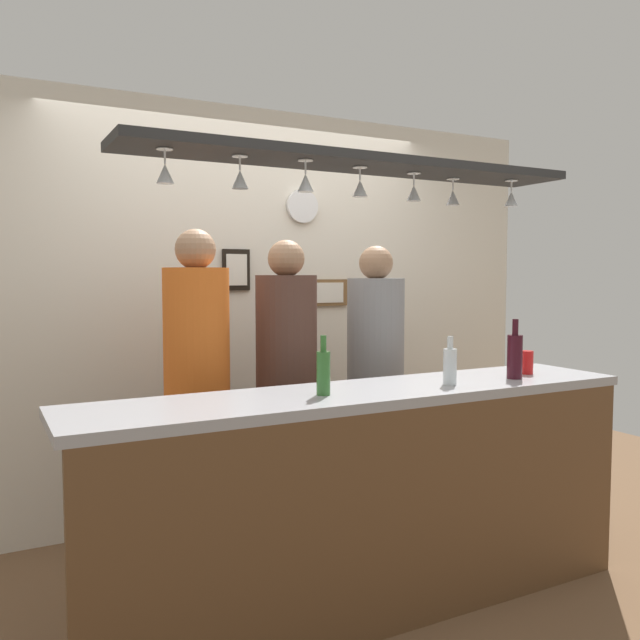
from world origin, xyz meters
TOP-DOWN VIEW (x-y plane):
  - ground_plane at (0.00, 0.00)m, footprint 8.00×8.00m
  - back_wall at (0.00, 1.10)m, footprint 4.40×0.06m
  - bar_counter at (0.00, -0.50)m, footprint 2.70×0.55m
  - overhead_glass_rack at (0.00, -0.30)m, footprint 2.20×0.36m
  - hanging_wineglass_far_left at (-0.90, -0.33)m, footprint 0.07×0.07m
  - hanging_wineglass_left at (-0.59, -0.32)m, footprint 0.07×0.07m
  - hanging_wineglass_center_left at (-0.31, -0.36)m, footprint 0.07×0.07m
  - hanging_wineglass_center at (-0.02, -0.32)m, footprint 0.07×0.07m
  - hanging_wineglass_center_right at (0.30, -0.29)m, footprint 0.07×0.07m
  - hanging_wineglass_right at (0.58, -0.23)m, footprint 0.07×0.07m
  - hanging_wineglass_far_right at (0.88, -0.33)m, footprint 0.07×0.07m
  - person_left_orange_shirt at (-0.56, 0.41)m, footprint 0.34×0.34m
  - person_middle_brown_shirt at (-0.04, 0.41)m, footprint 0.34×0.34m
  - person_right_grey_shirt at (0.54, 0.41)m, footprint 0.34×0.34m
  - bottle_beer_green_import at (-0.24, -0.38)m, footprint 0.06×0.06m
  - bottle_wine_dark_red at (0.82, -0.43)m, footprint 0.08×0.08m
  - bottle_soda_clear at (0.42, -0.42)m, footprint 0.06×0.06m
  - drink_can at (0.99, -0.35)m, footprint 0.07×0.07m
  - picture_frame_crest at (-0.10, 1.06)m, footprint 0.18×0.02m
  - picture_frame_lower_pair at (0.57, 1.06)m, footprint 0.30×0.02m
  - wall_clock at (0.37, 1.05)m, footprint 0.22×0.03m

SIDE VIEW (x-z plane):
  - ground_plane at x=0.00m, z-range 0.00..0.00m
  - bar_counter at x=0.00m, z-range 0.18..1.20m
  - person_right_grey_shirt at x=0.54m, z-range 0.18..1.89m
  - person_middle_brown_shirt at x=-0.04m, z-range 0.18..1.91m
  - person_left_orange_shirt at x=-0.56m, z-range 0.19..1.96m
  - drink_can at x=0.99m, z-range 1.02..1.14m
  - bottle_soda_clear at x=0.42m, z-range 1.00..1.23m
  - bottle_beer_green_import at x=-0.24m, z-range 0.99..1.25m
  - bottle_wine_dark_red at x=0.82m, z-range 0.99..1.29m
  - back_wall at x=0.00m, z-range 0.00..2.60m
  - picture_frame_lower_pair at x=0.57m, z-range 1.33..1.51m
  - picture_frame_crest at x=-0.10m, z-range 1.44..1.70m
  - hanging_wineglass_far_left at x=-0.90m, z-range 1.87..2.00m
  - hanging_wineglass_left at x=-0.59m, z-range 1.87..2.00m
  - hanging_wineglass_center_left at x=-0.31m, z-range 1.87..2.00m
  - hanging_wineglass_center at x=-0.02m, z-range 1.87..2.00m
  - hanging_wineglass_center_right at x=0.30m, z-range 1.87..2.00m
  - hanging_wineglass_right at x=0.58m, z-range 1.87..2.00m
  - hanging_wineglass_far_right at x=0.88m, z-range 1.87..2.00m
  - wall_clock at x=0.37m, z-range 1.88..2.10m
  - overhead_glass_rack at x=0.00m, z-range 2.02..2.06m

